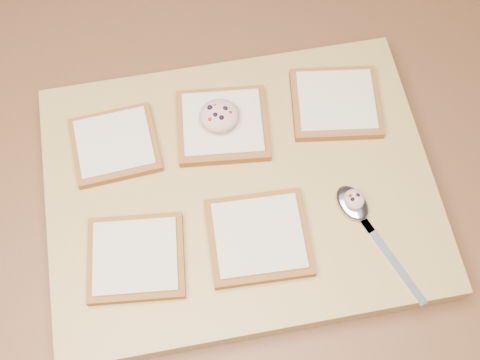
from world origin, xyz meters
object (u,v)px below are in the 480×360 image
object	(u,v)px
tuna_salad_dollop	(219,116)
cutting_board	(240,190)
bread_far_center	(223,125)
spoon	(358,211)

from	to	relation	value
tuna_salad_dollop	cutting_board	bearing A→B (deg)	-82.70
bread_far_center	tuna_salad_dollop	distance (m)	0.02
bread_far_center	tuna_salad_dollop	world-z (taller)	tuna_salad_dollop
tuna_salad_dollop	spoon	size ratio (longest dim) A/B	0.30
bread_far_center	spoon	size ratio (longest dim) A/B	0.76
cutting_board	tuna_salad_dollop	size ratio (longest dim) A/B	9.56
cutting_board	spoon	bearing A→B (deg)	-25.29
cutting_board	tuna_salad_dollop	distance (m)	0.11
cutting_board	spoon	size ratio (longest dim) A/B	2.91
cutting_board	bread_far_center	world-z (taller)	bread_far_center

